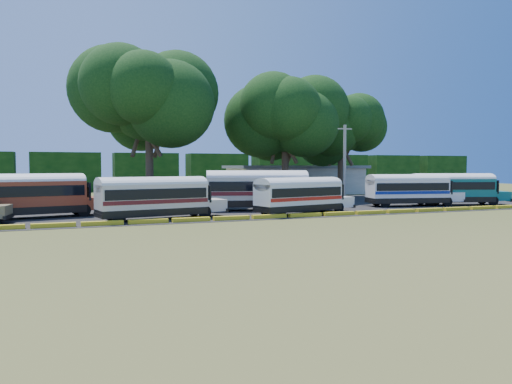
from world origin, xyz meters
name	(u,v)px	position (x,y,z in m)	size (l,w,h in m)	color
ground	(256,221)	(0.00, 0.00, 0.00)	(160.00, 160.00, 0.00)	#3F4D19
asphalt_strip	(219,207)	(1.00, 12.00, 0.01)	(64.00, 24.00, 0.02)	black
curb	(251,217)	(0.00, 1.00, 0.15)	(53.70, 0.45, 0.30)	yellow
terminal_building	(296,179)	(18.00, 30.00, 2.03)	(19.00, 9.00, 4.00)	silver
treeline_backdrop	(146,172)	(0.00, 48.00, 3.00)	(130.00, 4.00, 6.00)	black
bus_red	(29,193)	(-15.24, 7.73, 1.93)	(10.55, 4.51, 3.37)	black
bus_cream_west	(155,195)	(-6.59, 3.32, 1.79)	(9.87, 3.93, 3.16)	black
bus_cream_east	(259,188)	(3.32, 7.51, 2.01)	(11.12, 5.38, 3.55)	black
bus_white_red	(301,193)	(5.13, 3.00, 1.71)	(9.45, 4.33, 3.02)	black
bus_white_blue	(409,188)	(18.75, 6.48, 1.77)	(9.81, 4.13, 3.14)	black
bus_teal	(454,187)	(23.78, 5.84, 1.84)	(10.01, 5.00, 3.20)	black
tree_west	(149,98)	(-4.34, 18.81, 10.87)	(12.11, 12.11, 15.34)	#38261C
tree_center	(285,118)	(11.23, 19.04, 9.49)	(10.93, 10.93, 13.53)	#38261C
tree_east	(341,125)	(19.91, 21.07, 8.99)	(9.27, 9.27, 12.45)	#38261C
utility_pole	(345,164)	(14.24, 11.07, 4.19)	(1.60, 0.30, 8.15)	gray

